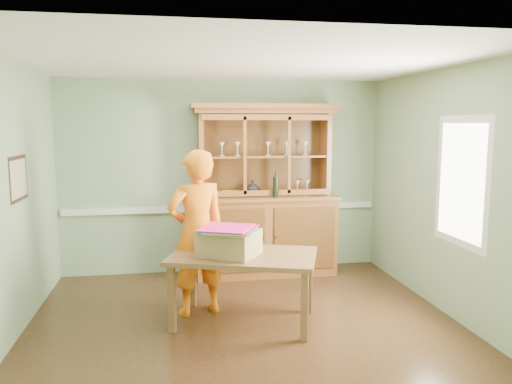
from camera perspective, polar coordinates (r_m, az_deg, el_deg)
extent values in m
plane|color=#442B15|center=(5.46, -1.37, -14.74)|extent=(4.50, 4.50, 0.00)
plane|color=white|center=(5.08, -1.47, 14.67)|extent=(4.50, 4.50, 0.00)
plane|color=gray|center=(7.06, -3.77, 1.76)|extent=(4.50, 0.00, 4.50)
plane|color=gray|center=(5.27, -26.42, -1.13)|extent=(0.00, 4.00, 4.00)
plane|color=gray|center=(5.86, 20.92, 0.00)|extent=(0.00, 4.00, 4.00)
plane|color=gray|center=(3.16, 3.86, -5.83)|extent=(4.50, 0.00, 4.50)
cube|color=silver|center=(7.10, -3.72, -1.87)|extent=(4.41, 0.05, 0.08)
cube|color=black|center=(5.52, -25.47, 1.40)|extent=(0.03, 0.60, 0.46)
cube|color=beige|center=(5.52, -25.41, 1.40)|extent=(0.01, 0.52, 0.38)
cube|color=silver|center=(5.57, 22.38, 1.11)|extent=(0.03, 0.96, 1.36)
cube|color=white|center=(5.57, 22.33, 1.11)|extent=(0.01, 0.80, 1.20)
cube|color=brown|center=(6.99, 1.07, -5.07)|extent=(1.92, 0.59, 1.07)
cube|color=brown|center=(6.88, 1.09, -0.58)|extent=(1.99, 0.65, 0.04)
cube|color=brown|center=(7.10, 0.67, 4.40)|extent=(1.81, 0.04, 1.12)
cube|color=brown|center=(6.81, -6.33, 4.21)|extent=(0.06, 0.41, 1.12)
cube|color=brown|center=(7.13, 7.90, 4.35)|extent=(0.06, 0.41, 1.12)
cube|color=brown|center=(6.91, 0.96, 9.22)|extent=(1.92, 0.47, 0.06)
cube|color=brown|center=(6.89, 0.99, 9.76)|extent=(2.01, 0.51, 0.06)
cube|color=brown|center=(6.92, 0.95, 4.09)|extent=(1.69, 0.35, 0.03)
imported|color=#B2B2B7|center=(6.93, -0.36, 0.52)|extent=(0.20, 0.20, 0.20)
imported|color=#EAEC3D|center=(6.90, -2.98, -0.15)|extent=(0.23, 0.23, 0.06)
cylinder|color=black|center=(6.70, 2.28, 0.85)|extent=(0.07, 0.07, 0.34)
cube|color=brown|center=(5.25, -1.45, -7.34)|extent=(1.70, 1.33, 0.05)
cube|color=brown|center=(5.19, -9.61, -11.96)|extent=(0.09, 0.09, 0.70)
cube|color=brown|center=(5.85, -7.26, -9.60)|extent=(0.09, 0.09, 0.70)
cube|color=brown|center=(4.94, 5.56, -12.92)|extent=(0.09, 0.09, 0.70)
cube|color=brown|center=(5.63, 6.06, -10.28)|extent=(0.09, 0.09, 0.70)
cube|color=tan|center=(5.17, -3.11, -5.80)|extent=(0.72, 0.69, 0.26)
cube|color=green|center=(5.10, -3.20, -4.43)|extent=(0.65, 0.65, 0.01)
cube|color=#2AC9C7|center=(5.10, -3.20, -4.33)|extent=(0.65, 0.65, 0.01)
cube|color=pink|center=(5.10, -3.20, -4.23)|extent=(0.65, 0.65, 0.01)
cube|color=#C51E4B|center=(5.10, -3.20, -4.13)|extent=(0.65, 0.65, 0.01)
cube|color=#E7237F|center=(5.09, -3.20, -4.03)|extent=(0.65, 0.65, 0.01)
imported|color=orange|center=(5.50, -6.78, -4.66)|extent=(0.77, 0.62, 1.82)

